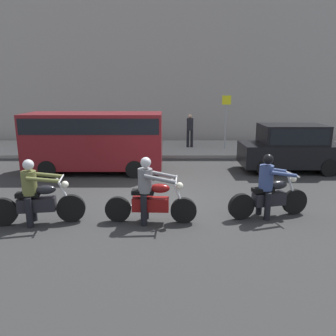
# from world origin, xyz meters

# --- Properties ---
(ground_plane) EXTENTS (80.00, 80.00, 0.00)m
(ground_plane) POSITION_xyz_m (0.00, 0.00, 0.00)
(ground_plane) COLOR #272727
(sidewalk_slab) EXTENTS (40.00, 4.40, 0.14)m
(sidewalk_slab) POSITION_xyz_m (0.00, 8.00, 0.07)
(sidewalk_slab) COLOR gray
(sidewalk_slab) RESTS_ON ground_plane
(building_facade) EXTENTS (40.00, 1.40, 10.86)m
(building_facade) POSITION_xyz_m (0.00, 11.40, 5.43)
(building_facade) COLOR gray
(building_facade) RESTS_ON ground_plane
(motorcycle_with_rider_gray) EXTENTS (2.20, 0.70, 1.59)m
(motorcycle_with_rider_gray) POSITION_xyz_m (-0.08, -1.51, 0.65)
(motorcycle_with_rider_gray) COLOR black
(motorcycle_with_rider_gray) RESTS_ON ground_plane
(motorcycle_with_rider_denim_blue) EXTENTS (2.10, 0.79, 1.60)m
(motorcycle_with_rider_denim_blue) POSITION_xyz_m (2.84, -1.16, 0.65)
(motorcycle_with_rider_denim_blue) COLOR black
(motorcycle_with_rider_denim_blue) RESTS_ON ground_plane
(motorcycle_with_rider_olive) EXTENTS (2.21, 0.75, 1.57)m
(motorcycle_with_rider_olive) POSITION_xyz_m (-2.75, -1.60, 0.64)
(motorcycle_with_rider_olive) COLOR black
(motorcycle_with_rider_olive) RESTS_ON ground_plane
(parked_van_maroon) EXTENTS (5.03, 1.96, 2.24)m
(parked_van_maroon) POSITION_xyz_m (-2.40, 3.35, 1.31)
(parked_van_maroon) COLOR maroon
(parked_van_maroon) RESTS_ON ground_plane
(parked_hatchback_black) EXTENTS (3.76, 1.76, 1.80)m
(parked_hatchback_black) POSITION_xyz_m (5.05, 3.48, 0.93)
(parked_hatchback_black) COLOR black
(parked_hatchback_black) RESTS_ON ground_plane
(street_sign_post) EXTENTS (0.44, 0.08, 2.67)m
(street_sign_post) POSITION_xyz_m (3.24, 7.65, 1.75)
(street_sign_post) COLOR gray
(street_sign_post) RESTS_ON sidewalk_slab
(pedestrian_bystander) EXTENTS (0.34, 0.34, 1.70)m
(pedestrian_bystander) POSITION_xyz_m (1.48, 7.98, 1.14)
(pedestrian_bystander) COLOR black
(pedestrian_bystander) RESTS_ON sidewalk_slab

